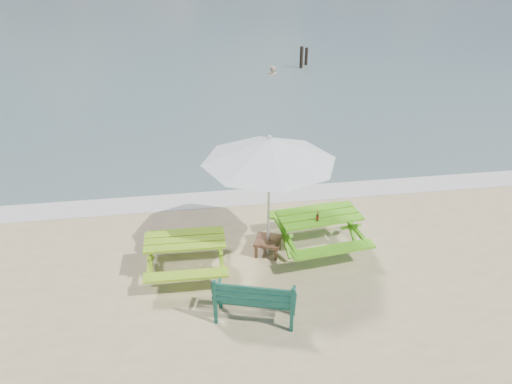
{
  "coord_description": "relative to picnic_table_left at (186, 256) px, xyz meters",
  "views": [
    {
      "loc": [
        -1.37,
        -6.96,
        6.38
      ],
      "look_at": [
        0.12,
        3.0,
        1.0
      ],
      "focal_mm": 35.0,
      "sensor_mm": 36.0,
      "label": 1
    }
  ],
  "objects": [
    {
      "name": "side_table",
      "position": [
        1.79,
        0.36,
        -0.19
      ],
      "size": [
        0.71,
        0.71,
        0.36
      ],
      "color": "brown",
      "rests_on": "ground"
    },
    {
      "name": "picnic_table_right",
      "position": [
        2.92,
        0.42,
        0.04
      ],
      "size": [
        2.01,
        2.18,
        0.85
      ],
      "color": "#5BB51B",
      "rests_on": "ground"
    },
    {
      "name": "patio_umbrella",
      "position": [
        1.79,
        0.36,
        2.1
      ],
      "size": [
        3.56,
        3.56,
        2.72
      ],
      "color": "silver",
      "rests_on": "ground"
    },
    {
      "name": "swimmer",
      "position": [
        4.55,
        15.21,
        -0.77
      ],
      "size": [
        0.62,
        0.45,
        1.57
      ],
      "color": "tan",
      "rests_on": "ground"
    },
    {
      "name": "picnic_table_left",
      "position": [
        0.0,
        0.0,
        0.0
      ],
      "size": [
        1.67,
        1.85,
        0.78
      ],
      "color": "#80AF1A",
      "rests_on": "ground"
    },
    {
      "name": "park_bench",
      "position": [
        1.2,
        -1.65,
        -0.09
      ],
      "size": [
        1.55,
        0.9,
        0.91
      ],
      "color": "#104638",
      "rests_on": "ground"
    },
    {
      "name": "beer_bottle",
      "position": [
        2.81,
        0.19,
        0.55
      ],
      "size": [
        0.06,
        0.06,
        0.23
      ],
      "color": "#8D4214",
      "rests_on": "picnic_table_right"
    },
    {
      "name": "mooring_pilings",
      "position": [
        6.36,
        16.38,
        0.03
      ],
      "size": [
        0.57,
        0.77,
        1.28
      ],
      "color": "black",
      "rests_on": "ground"
    },
    {
      "name": "foam_strip",
      "position": [
        1.55,
        2.98,
        -0.37
      ],
      "size": [
        22.0,
        0.9,
        0.01
      ],
      "primitive_type": "cube",
      "color": "silver",
      "rests_on": "ground"
    }
  ]
}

